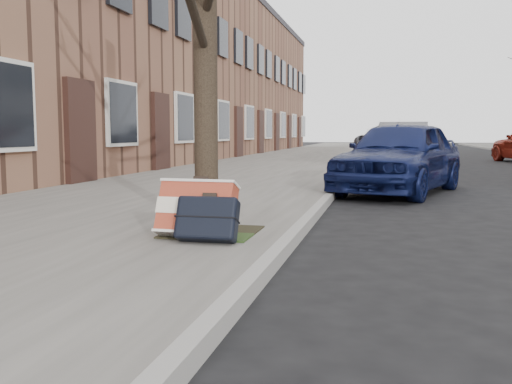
% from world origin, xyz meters
% --- Properties ---
extents(ground, '(120.00, 120.00, 0.00)m').
position_xyz_m(ground, '(0.00, 0.00, 0.00)').
color(ground, black).
rests_on(ground, ground).
extents(near_sidewalk, '(5.00, 70.00, 0.12)m').
position_xyz_m(near_sidewalk, '(-3.70, 15.00, 0.06)').
color(near_sidewalk, gray).
rests_on(near_sidewalk, ground).
extents(house_near, '(6.80, 40.00, 7.00)m').
position_xyz_m(house_near, '(-9.60, 16.00, 3.50)').
color(house_near, brown).
rests_on(house_near, ground).
extents(dirt_patch, '(0.85, 0.85, 0.02)m').
position_xyz_m(dirt_patch, '(-2.00, 1.20, 0.13)').
color(dirt_patch, black).
rests_on(dirt_patch, near_sidewalk).
extents(suitcase_red, '(0.71, 0.42, 0.54)m').
position_xyz_m(suitcase_red, '(-2.04, 0.87, 0.39)').
color(suitcase_red, '#9C331F').
rests_on(suitcase_red, near_sidewalk).
extents(suitcase_navy, '(0.54, 0.32, 0.43)m').
position_xyz_m(suitcase_navy, '(-1.89, 0.72, 0.33)').
color(suitcase_navy, black).
rests_on(suitcase_navy, near_sidewalk).
extents(car_near_front, '(2.67, 4.17, 1.32)m').
position_xyz_m(car_near_front, '(-0.15, 6.50, 0.66)').
color(car_near_front, '#101846').
rests_on(car_near_front, ground).
extents(car_near_mid, '(1.77, 4.39, 1.42)m').
position_xyz_m(car_near_mid, '(0.09, 14.70, 0.71)').
color(car_near_mid, '#98999F').
rests_on(car_near_mid, ground).
extents(car_near_back, '(3.33, 5.52, 1.43)m').
position_xyz_m(car_near_back, '(-0.22, 21.36, 0.72)').
color(car_near_back, '#3B3A3F').
rests_on(car_near_back, ground).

